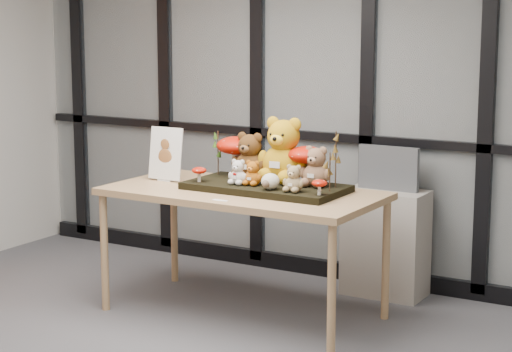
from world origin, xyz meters
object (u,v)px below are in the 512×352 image
Objects in this scene: sign_holder at (166,155)px; cabinet at (386,243)px; bear_tan_back at (316,164)px; bear_brown_medium at (250,153)px; plush_cream_hedgehog at (270,181)px; bear_beige_small at (294,177)px; mushroom_front_right at (319,187)px; mushroom_back_left at (236,154)px; display_table at (243,200)px; mushroom_front_left at (199,174)px; monitor at (388,168)px; mushroom_back_right at (306,163)px; bear_small_yellow at (253,172)px; bear_white_bow at (238,170)px; bear_pooh_yellow at (284,146)px; diorama_tray at (266,187)px.

sign_holder is 0.49× the size of cabinet.
sign_holder is at bearing -172.72° from bear_tan_back.
bear_brown_medium is 3.02× the size of plush_cream_hedgehog.
cabinet is at bearing 77.42° from bear_beige_small.
bear_beige_small is at bearing 175.01° from mushroom_front_right.
bear_beige_small is at bearing -26.86° from mushroom_back_left.
bear_beige_small is 1.14m from cabinet.
bear_tan_back is at bearing 19.49° from display_table.
display_table is 0.33m from mushroom_front_left.
bear_brown_medium is 0.49m from bear_tan_back.
mushroom_front_right is at bearing -0.14° from plush_cream_hedgehog.
bear_brown_medium is at bearing -133.30° from monitor.
mushroom_front_left is (-0.62, -0.29, -0.08)m from mushroom_back_right.
mushroom_back_left is (-0.14, 0.05, -0.02)m from bear_brown_medium.
mushroom_front_right is at bearing -0.22° from mushroom_front_left.
sign_holder is at bearing 176.80° from bear_small_yellow.
bear_white_bow is 0.42m from bear_beige_small.
bear_brown_medium reaches higher than bear_tan_back.
bear_pooh_yellow is at bearing 144.36° from mushroom_front_right.
mushroom_front_left is 0.86m from mushroom_front_right.
bear_beige_small is at bearing -9.78° from bear_small_yellow.
mushroom_front_left is 0.38m from sign_holder.
display_table is at bearing 160.80° from plush_cream_hedgehog.
mushroom_front_right reaches higher than diorama_tray.
bear_tan_back is at bearing 18.80° from mushroom_front_left.
display_table is 6.33× the size of bear_tan_back.
cabinet is at bearing 55.26° from bear_white_bow.
bear_pooh_yellow is 4.46× the size of mushroom_front_right.
bear_beige_small is (0.42, -0.04, 0.00)m from bear_white_bow.
plush_cream_hedgehog is (0.30, -0.26, -0.11)m from bear_brown_medium.
plush_cream_hedgehog is at bearing -7.43° from sign_holder.
mushroom_back_left is (-0.59, 0.30, 0.05)m from bear_beige_small.
bear_pooh_yellow is 1.73× the size of mushroom_back_right.
bear_tan_back is 0.49m from bear_white_bow.
bear_beige_small is 0.63× the size of mushroom_back_left.
sign_holder is at bearing 174.50° from bear_white_bow.
bear_white_bow is 0.49× the size of sign_holder.
monitor is (0.04, 0.98, -0.03)m from mushroom_front_right.
bear_beige_small is at bearing -27.78° from bear_brown_medium.
bear_tan_back is at bearing 6.91° from sign_holder.
monitor is (0.64, 0.92, -0.06)m from bear_white_bow.
display_table is 15.82× the size of plush_cream_hedgehog.
mushroom_front_right is (0.59, -0.10, 0.16)m from display_table.
mushroom_back_left reaches higher than mushroom_front_right.
sign_holder is at bearing 161.17° from mushroom_front_left.
monitor is at bearing 90.00° from cabinet.
mushroom_back_left reaches higher than bear_tan_back.
bear_small_yellow is at bearing 157.67° from plush_cream_hedgehog.
mushroom_back_right is at bearing 31.90° from diorama_tray.
mushroom_back_right is 2.57× the size of mushroom_front_right.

